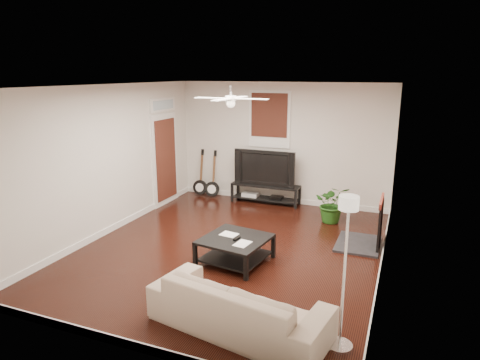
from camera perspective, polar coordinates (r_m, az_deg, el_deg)
The scene contains 14 objects.
room at distance 7.10m, azimuth -1.20°, elevation 1.21°, with size 5.01×6.01×2.81m.
brick_accent at distance 7.54m, azimuth 19.63°, elevation 1.15°, with size 0.02×2.20×2.80m, color #A94536.
fireplace at distance 7.81m, azimuth 16.94°, elevation -5.38°, with size 0.80×1.10×0.92m, color black.
window_back at distance 9.86m, azimuth 3.96°, elevation 8.12°, with size 1.00×0.06×1.30m, color #34150E.
door_left at distance 9.90m, azimuth -10.07°, elevation 3.87°, with size 0.08×1.00×2.50m, color white.
tv_stand at distance 10.02m, azimuth 3.45°, elevation -1.83°, with size 1.61×0.43×0.45m, color black.
tv at distance 9.88m, azimuth 3.55°, elevation 1.76°, with size 1.44×0.19×0.83m, color black.
coffee_table at distance 6.97m, azimuth -0.66°, elevation -9.39°, with size 0.99×0.99×0.42m, color black.
sofa at distance 5.26m, azimuth -0.18°, elevation -16.47°, with size 2.19×0.86×0.64m, color tan.
floor_lamp at distance 4.81m, azimuth 13.84°, elevation -12.25°, with size 0.29×0.29×1.79m, color silver, non-canonical shape.
potted_plant at distance 8.88m, azimuth 12.38°, elevation -3.12°, with size 0.72×0.62×0.80m, color #215618.
guitar_left at distance 10.55m, azimuth -5.45°, elevation 0.98°, with size 0.36×0.26×1.17m, color black, non-canonical shape.
guitar_right at distance 10.37m, azimuth -3.80°, elevation 0.78°, with size 0.36×0.26×1.17m, color black, non-canonical shape.
ceiling_fan at distance 6.93m, azimuth -1.25°, elevation 10.93°, with size 1.24×1.24×0.32m, color white, non-canonical shape.
Camera 1 is at (2.70, -6.36, 3.01)m, focal length 31.69 mm.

